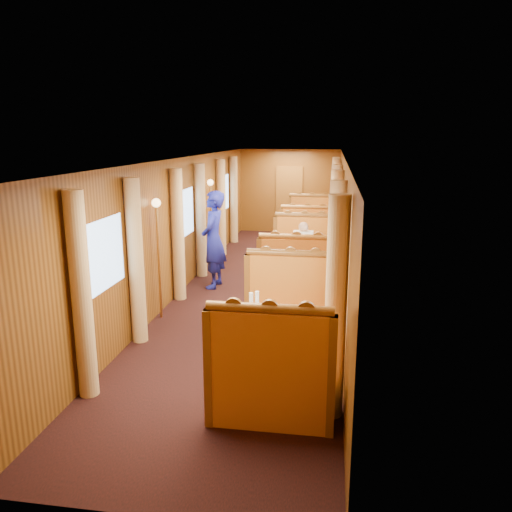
% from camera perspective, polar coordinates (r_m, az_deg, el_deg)
% --- Properties ---
extents(floor, '(3.00, 12.00, 0.01)m').
position_cam_1_polar(floor, '(9.67, 0.58, -3.82)').
color(floor, black).
rests_on(floor, ground).
extents(ceiling, '(3.00, 12.00, 0.01)m').
position_cam_1_polar(ceiling, '(9.24, 0.62, 11.14)').
color(ceiling, silver).
rests_on(ceiling, wall_left).
extents(wall_far, '(3.00, 0.01, 2.50)m').
position_cam_1_polar(wall_far, '(15.28, 3.82, 7.39)').
color(wall_far, brown).
rests_on(wall_far, floor).
extents(wall_near, '(3.00, 0.01, 2.50)m').
position_cam_1_polar(wall_near, '(3.78, -12.78, -12.61)').
color(wall_near, brown).
rests_on(wall_near, floor).
extents(wall_left, '(0.01, 12.00, 2.50)m').
position_cam_1_polar(wall_left, '(9.70, -8.23, 3.69)').
color(wall_left, brown).
rests_on(wall_left, floor).
extents(wall_right, '(0.01, 12.00, 2.50)m').
position_cam_1_polar(wall_right, '(9.29, 9.81, 3.19)').
color(wall_right, brown).
rests_on(wall_right, floor).
extents(doorway_far, '(0.80, 0.04, 2.00)m').
position_cam_1_polar(doorway_far, '(15.28, 3.80, 6.44)').
color(doorway_far, brown).
rests_on(doorway_far, floor).
extents(table_near, '(1.05, 0.72, 0.75)m').
position_cam_1_polar(table_near, '(6.20, 2.88, -10.42)').
color(table_near, white).
rests_on(table_near, floor).
extents(banquette_near_fwd, '(1.30, 0.55, 1.34)m').
position_cam_1_polar(banquette_near_fwd, '(5.27, 1.71, -14.38)').
color(banquette_near_fwd, '#B74514').
rests_on(banquette_near_fwd, floor).
extents(banquette_near_aft, '(1.30, 0.55, 1.34)m').
position_cam_1_polar(banquette_near_aft, '(7.12, 3.74, -6.76)').
color(banquette_near_aft, '#B74514').
rests_on(banquette_near_aft, floor).
extents(table_mid, '(1.05, 0.72, 0.75)m').
position_cam_1_polar(table_mid, '(9.49, 5.07, -1.85)').
color(table_mid, white).
rests_on(table_mid, floor).
extents(banquette_mid_fwd, '(1.30, 0.55, 1.34)m').
position_cam_1_polar(banquette_mid_fwd, '(8.51, 4.62, -3.34)').
color(banquette_mid_fwd, '#B74514').
rests_on(banquette_mid_fwd, floor).
extents(banquette_mid_aft, '(1.30, 0.55, 1.34)m').
position_cam_1_polar(banquette_mid_aft, '(10.46, 5.45, -0.13)').
color(banquette_mid_aft, '#B74514').
rests_on(banquette_mid_aft, floor).
extents(table_far, '(1.05, 0.72, 0.75)m').
position_cam_1_polar(table_far, '(12.90, 6.11, 2.25)').
color(table_far, white).
rests_on(table_far, floor).
extents(banquette_far_fwd, '(1.30, 0.55, 1.34)m').
position_cam_1_polar(banquette_far_fwd, '(11.90, 5.88, 1.53)').
color(banquette_far_fwd, '#B74514').
rests_on(banquette_far_fwd, floor).
extents(banquette_far_aft, '(1.30, 0.55, 1.34)m').
position_cam_1_polar(banquette_far_aft, '(13.88, 6.32, 3.26)').
color(banquette_far_aft, '#B74514').
rests_on(banquette_far_aft, floor).
extents(tea_tray, '(0.39, 0.33, 0.01)m').
position_cam_1_polar(tea_tray, '(6.03, 2.28, -7.18)').
color(tea_tray, silver).
rests_on(tea_tray, table_near).
extents(teapot_left, '(0.21, 0.19, 0.14)m').
position_cam_1_polar(teapot_left, '(5.98, 1.23, -6.71)').
color(teapot_left, silver).
rests_on(teapot_left, tea_tray).
extents(teapot_right, '(0.16, 0.13, 0.12)m').
position_cam_1_polar(teapot_right, '(5.93, 2.42, -7.01)').
color(teapot_right, silver).
rests_on(teapot_right, tea_tray).
extents(teapot_back, '(0.17, 0.13, 0.13)m').
position_cam_1_polar(teapot_back, '(6.08, 1.70, -6.41)').
color(teapot_back, silver).
rests_on(teapot_back, tea_tray).
extents(fruit_plate, '(0.20, 0.20, 0.05)m').
position_cam_1_polar(fruit_plate, '(5.91, 6.09, -7.57)').
color(fruit_plate, white).
rests_on(fruit_plate, table_near).
extents(cup_inboard, '(0.08, 0.08, 0.26)m').
position_cam_1_polar(cup_inboard, '(6.20, -0.56, -5.62)').
color(cup_inboard, white).
rests_on(cup_inboard, table_near).
extents(cup_outboard, '(0.08, 0.08, 0.26)m').
position_cam_1_polar(cup_outboard, '(6.26, 0.13, -5.44)').
color(cup_outboard, white).
rests_on(cup_outboard, table_near).
extents(rose_vase_mid, '(0.06, 0.06, 0.36)m').
position_cam_1_polar(rose_vase_mid, '(9.39, 5.17, 1.44)').
color(rose_vase_mid, silver).
rests_on(rose_vase_mid, table_mid).
extents(rose_vase_far, '(0.06, 0.06, 0.36)m').
position_cam_1_polar(rose_vase_far, '(12.82, 6.28, 4.68)').
color(rose_vase_far, silver).
rests_on(rose_vase_far, table_far).
extents(window_left_near, '(0.01, 1.20, 0.90)m').
position_cam_1_polar(window_left_near, '(6.45, -17.14, 0.04)').
color(window_left_near, '#87ADDD').
rests_on(window_left_near, wall_left).
extents(curtain_left_near_a, '(0.22, 0.22, 2.35)m').
position_cam_1_polar(curtain_left_near_a, '(5.81, -19.32, -4.43)').
color(curtain_left_near_a, tan).
rests_on(curtain_left_near_a, floor).
extents(curtain_left_near_b, '(0.22, 0.22, 2.35)m').
position_cam_1_polar(curtain_left_near_b, '(7.17, -13.56, -0.69)').
color(curtain_left_near_b, tan).
rests_on(curtain_left_near_b, floor).
extents(window_right_near, '(0.01, 1.20, 0.90)m').
position_cam_1_polar(window_right_near, '(5.82, 10.22, -1.01)').
color(window_right_near, '#87ADDD').
rests_on(window_right_near, wall_right).
extents(curtain_right_near_a, '(0.22, 0.22, 2.35)m').
position_cam_1_polar(curtain_right_near_a, '(5.15, 9.10, -6.09)').
color(curtain_right_near_a, tan).
rests_on(curtain_right_near_a, floor).
extents(curtain_right_near_b, '(0.22, 0.22, 2.35)m').
position_cam_1_polar(curtain_right_near_b, '(6.64, 9.08, -1.59)').
color(curtain_right_near_b, tan).
rests_on(curtain_right_near_b, floor).
extents(window_left_mid, '(0.01, 1.20, 0.90)m').
position_cam_1_polar(window_left_mid, '(9.66, -8.18, 4.85)').
color(window_left_mid, '#87ADDD').
rests_on(window_left_mid, wall_left).
extents(curtain_left_mid_a, '(0.22, 0.22, 2.35)m').
position_cam_1_polar(curtain_left_mid_a, '(8.95, -8.91, 2.34)').
color(curtain_left_mid_a, tan).
rests_on(curtain_left_mid_a, floor).
extents(curtain_left_mid_b, '(0.22, 0.22, 2.35)m').
position_cam_1_polar(curtain_left_mid_b, '(10.42, -6.34, 4.01)').
color(curtain_left_mid_b, tan).
rests_on(curtain_left_mid_b, floor).
extents(window_right_mid, '(0.01, 1.20, 0.90)m').
position_cam_1_polar(window_right_mid, '(9.25, 9.77, 4.41)').
color(window_right_mid, '#87ADDD').
rests_on(window_right_mid, wall_right).
extents(curtain_right_mid_a, '(0.22, 0.22, 2.35)m').
position_cam_1_polar(curtain_right_mid_a, '(8.53, 9.06, 1.79)').
color(curtain_right_mid_a, tan).
rests_on(curtain_right_mid_a, floor).
extents(curtain_right_mid_b, '(0.22, 0.22, 2.35)m').
position_cam_1_polar(curtain_right_mid_b, '(10.06, 9.05, 3.58)').
color(curtain_right_mid_b, tan).
rests_on(curtain_right_mid_b, floor).
extents(window_left_far, '(0.01, 1.20, 0.90)m').
position_cam_1_polar(window_left_far, '(13.02, -3.72, 7.20)').
color(window_left_far, '#87ADDD').
rests_on(window_left_far, wall_left).
extents(curtain_left_far_a, '(0.22, 0.22, 2.35)m').
position_cam_1_polar(curtain_left_far_a, '(12.28, -4.00, 5.51)').
color(curtain_left_far_a, tan).
rests_on(curtain_left_far_a, floor).
extents(curtain_left_far_b, '(0.22, 0.22, 2.35)m').
position_cam_1_polar(curtain_left_far_b, '(13.79, -2.57, 6.42)').
color(curtain_left_far_b, tan).
rests_on(curtain_left_far_b, floor).
extents(window_right_far, '(0.01, 1.20, 0.90)m').
position_cam_1_polar(window_right_far, '(12.72, 9.56, 6.88)').
color(window_right_far, '#87ADDD').
rests_on(window_right_far, wall_right).
extents(curtain_right_far_a, '(0.22, 0.22, 2.35)m').
position_cam_1_polar(curtain_right_far_a, '(11.98, 9.04, 5.17)').
color(curtain_right_far_a, tan).
rests_on(curtain_right_far_a, floor).
extents(curtain_right_far_b, '(0.22, 0.22, 2.35)m').
position_cam_1_polar(curtain_right_far_b, '(13.53, 9.04, 6.12)').
color(curtain_right_far_b, tan).
rests_on(curtain_right_far_b, floor).
extents(sconce_left_fore, '(0.14, 0.14, 1.95)m').
position_cam_1_polar(sconce_left_fore, '(8.01, -11.18, 2.46)').
color(sconce_left_fore, '#BF8C3F').
rests_on(sconce_left_fore, floor).
extents(sconce_right_fore, '(0.14, 0.14, 1.95)m').
position_cam_1_polar(sconce_right_fore, '(7.54, 9.28, 1.85)').
color(sconce_right_fore, '#BF8C3F').
rests_on(sconce_right_fore, floor).
extents(sconce_left_aft, '(0.14, 0.14, 1.95)m').
position_cam_1_polar(sconce_left_aft, '(11.32, -5.20, 5.87)').
color(sconce_left_aft, '#BF8C3F').
rests_on(sconce_left_aft, floor).
extents(sconce_right_aft, '(0.14, 0.14, 1.95)m').
position_cam_1_polar(sconce_right_aft, '(10.99, 9.19, 5.52)').
color(sconce_right_aft, '#BF8C3F').
rests_on(sconce_right_aft, floor).
extents(steward, '(0.47, 0.70, 1.88)m').
position_cam_1_polar(steward, '(9.63, -4.88, 1.85)').
color(steward, navy).
rests_on(steward, floor).
extents(passenger, '(0.40, 0.44, 0.76)m').
position_cam_1_polar(passenger, '(10.11, 5.39, 1.24)').
color(passenger, beige).
rests_on(passenger, banquette_mid_aft).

